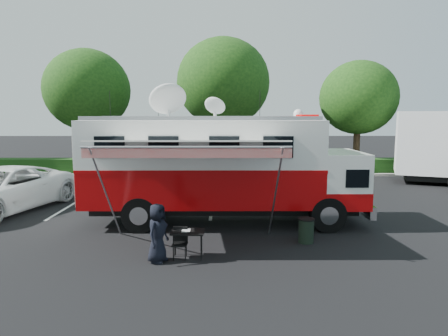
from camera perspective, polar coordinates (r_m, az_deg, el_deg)
The scene contains 10 objects.
ground_plane at distance 14.35m, azimuth 0.01°, elevation -7.81°, with size 120.00×120.00×0.00m, color black.
back_border at distance 26.79m, azimuth 2.37°, elevation 10.13°, with size 60.00×6.14×8.87m.
stall_lines at distance 17.26m, azimuth -1.70°, elevation -5.15°, with size 24.12×5.50×0.01m.
command_truck at distance 13.95m, azimuth -0.34°, elevation 0.12°, with size 9.70×2.67×4.66m.
awning at distance 11.13m, azimuth -4.85°, elevation 3.40°, with size 5.30×2.73×3.20m.
white_suv at distance 18.16m, azimuth -29.16°, elevation -5.50°, with size 2.92×6.34×1.76m, color white.
person at distance 10.85m, azimuth -9.39°, elevation -13.07°, with size 0.76×0.49×1.55m, color black.
folding_table at distance 10.80m, azimuth -5.20°, elevation -9.18°, with size 0.90×0.66×0.75m.
folding_chair at distance 10.92m, azimuth -6.28°, elevation -10.17°, with size 0.40×0.42×0.83m.
trash_bin at distance 12.35m, azimuth 11.66°, elevation -8.73°, with size 0.49×0.49×0.74m.
Camera 1 is at (-0.06, -13.83, 3.81)m, focal length 32.00 mm.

